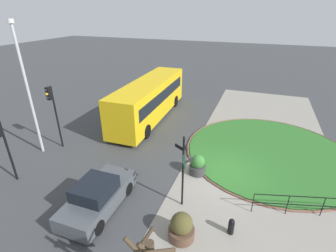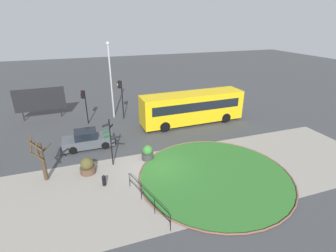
{
  "view_description": "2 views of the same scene",
  "coord_description": "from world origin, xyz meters",
  "px_view_note": "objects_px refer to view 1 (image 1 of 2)",
  "views": [
    {
      "loc": [
        -11.77,
        -1.03,
        8.34
      ],
      "look_at": [
        1.83,
        4.07,
        1.44
      ],
      "focal_mm": 26.57,
      "sensor_mm": 36.0,
      "label": 1
    },
    {
      "loc": [
        -4.61,
        -15.06,
        9.94
      ],
      "look_at": [
        2.01,
        4.0,
        1.38
      ],
      "focal_mm": 27.14,
      "sensor_mm": 36.0,
      "label": 2
    }
  ],
  "objects_px": {
    "bollard_foreground": "(231,226)",
    "planter_near_signpost": "(198,165)",
    "traffic_light_near": "(52,105)",
    "bus_yellow": "(150,99)",
    "car_near_lane": "(98,196)",
    "planter_kerbside": "(181,228)",
    "traffic_light_far": "(2,138)",
    "lamppost_tall": "(27,88)",
    "signpost_directional": "(183,167)"
  },
  "relations": [
    {
      "from": "traffic_light_far",
      "to": "planter_near_signpost",
      "type": "xyz_separation_m",
      "value": [
        4.05,
        -8.95,
        -2.04
      ]
    },
    {
      "from": "bollard_foreground",
      "to": "traffic_light_far",
      "type": "relative_size",
      "value": 0.22
    },
    {
      "from": "traffic_light_far",
      "to": "bus_yellow",
      "type": "bearing_deg",
      "value": 153.06
    },
    {
      "from": "traffic_light_far",
      "to": "planter_kerbside",
      "type": "height_order",
      "value": "traffic_light_far"
    },
    {
      "from": "car_near_lane",
      "to": "planter_near_signpost",
      "type": "distance_m",
      "value": 5.48
    },
    {
      "from": "signpost_directional",
      "to": "bollard_foreground",
      "type": "relative_size",
      "value": 4.83
    },
    {
      "from": "bus_yellow",
      "to": "car_near_lane",
      "type": "distance_m",
      "value": 10.62
    },
    {
      "from": "traffic_light_far",
      "to": "planter_kerbside",
      "type": "xyz_separation_m",
      "value": [
        -0.36,
        -9.43,
        -2.02
      ]
    },
    {
      "from": "lamppost_tall",
      "to": "bus_yellow",
      "type": "bearing_deg",
      "value": -30.35
    },
    {
      "from": "traffic_light_far",
      "to": "planter_near_signpost",
      "type": "bearing_deg",
      "value": 105.25
    },
    {
      "from": "car_near_lane",
      "to": "planter_near_signpost",
      "type": "relative_size",
      "value": 3.56
    },
    {
      "from": "car_near_lane",
      "to": "planter_kerbside",
      "type": "height_order",
      "value": "car_near_lane"
    },
    {
      "from": "bus_yellow",
      "to": "planter_near_signpost",
      "type": "xyz_separation_m",
      "value": [
        -6.19,
        -5.65,
        -1.17
      ]
    },
    {
      "from": "lamppost_tall",
      "to": "planter_near_signpost",
      "type": "height_order",
      "value": "lamppost_tall"
    },
    {
      "from": "bollard_foreground",
      "to": "planter_kerbside",
      "type": "bearing_deg",
      "value": 116.62
    },
    {
      "from": "traffic_light_far",
      "to": "lamppost_tall",
      "type": "bearing_deg",
      "value": -170.17
    },
    {
      "from": "signpost_directional",
      "to": "traffic_light_far",
      "type": "xyz_separation_m",
      "value": [
        -1.41,
        8.91,
        0.46
      ]
    },
    {
      "from": "bollard_foreground",
      "to": "car_near_lane",
      "type": "height_order",
      "value": "car_near_lane"
    },
    {
      "from": "bus_yellow",
      "to": "planter_kerbside",
      "type": "bearing_deg",
      "value": -151.51
    },
    {
      "from": "planter_near_signpost",
      "to": "bus_yellow",
      "type": "bearing_deg",
      "value": 42.39
    },
    {
      "from": "traffic_light_far",
      "to": "planter_near_signpost",
      "type": "distance_m",
      "value": 10.03
    },
    {
      "from": "bollard_foreground",
      "to": "traffic_light_far",
      "type": "bearing_deg",
      "value": 92.79
    },
    {
      "from": "bus_yellow",
      "to": "traffic_light_far",
      "type": "xyz_separation_m",
      "value": [
        -10.24,
        3.3,
        0.87
      ]
    },
    {
      "from": "planter_kerbside",
      "to": "planter_near_signpost",
      "type": "bearing_deg",
      "value": 6.2
    },
    {
      "from": "car_near_lane",
      "to": "traffic_light_near",
      "type": "distance_m",
      "value": 7.17
    },
    {
      "from": "lamppost_tall",
      "to": "planter_kerbside",
      "type": "bearing_deg",
      "value": -107.43
    },
    {
      "from": "bus_yellow",
      "to": "traffic_light_far",
      "type": "height_order",
      "value": "traffic_light_far"
    },
    {
      "from": "bollard_foreground",
      "to": "lamppost_tall",
      "type": "relative_size",
      "value": 0.1
    },
    {
      "from": "planter_near_signpost",
      "to": "planter_kerbside",
      "type": "xyz_separation_m",
      "value": [
        -4.41,
        -0.48,
        0.02
      ]
    },
    {
      "from": "signpost_directional",
      "to": "traffic_light_near",
      "type": "relative_size",
      "value": 0.88
    },
    {
      "from": "traffic_light_far",
      "to": "signpost_directional",
      "type": "bearing_deg",
      "value": 89.87
    },
    {
      "from": "signpost_directional",
      "to": "traffic_light_far",
      "type": "bearing_deg",
      "value": 98.97
    },
    {
      "from": "signpost_directional",
      "to": "bollard_foreground",
      "type": "xyz_separation_m",
      "value": [
        -0.86,
        -2.34,
        -1.72
      ]
    },
    {
      "from": "planter_near_signpost",
      "to": "signpost_directional",
      "type": "bearing_deg",
      "value": 179.13
    },
    {
      "from": "traffic_light_near",
      "to": "planter_kerbside",
      "type": "distance_m",
      "value": 10.75
    },
    {
      "from": "traffic_light_far",
      "to": "car_near_lane",
      "type": "bearing_deg",
      "value": 79.63
    },
    {
      "from": "car_near_lane",
      "to": "planter_near_signpost",
      "type": "height_order",
      "value": "car_near_lane"
    },
    {
      "from": "bollard_foreground",
      "to": "planter_near_signpost",
      "type": "distance_m",
      "value": 4.19
    },
    {
      "from": "planter_kerbside",
      "to": "bollard_foreground",
      "type": "bearing_deg",
      "value": -63.38
    },
    {
      "from": "bollard_foreground",
      "to": "traffic_light_far",
      "type": "distance_m",
      "value": 11.47
    },
    {
      "from": "signpost_directional",
      "to": "bollard_foreground",
      "type": "height_order",
      "value": "signpost_directional"
    },
    {
      "from": "bollard_foreground",
      "to": "lamppost_tall",
      "type": "bearing_deg",
      "value": 79.08
    },
    {
      "from": "traffic_light_near",
      "to": "planter_near_signpost",
      "type": "height_order",
      "value": "traffic_light_near"
    },
    {
      "from": "signpost_directional",
      "to": "planter_near_signpost",
      "type": "xyz_separation_m",
      "value": [
        2.64,
        -0.04,
        -1.58
      ]
    },
    {
      "from": "car_near_lane",
      "to": "planter_kerbside",
      "type": "xyz_separation_m",
      "value": [
        -0.25,
        -4.03,
        -0.14
      ]
    },
    {
      "from": "signpost_directional",
      "to": "bus_yellow",
      "type": "xyz_separation_m",
      "value": [
        8.84,
        5.61,
        -0.42
      ]
    },
    {
      "from": "signpost_directional",
      "to": "traffic_light_near",
      "type": "height_order",
      "value": "traffic_light_near"
    },
    {
      "from": "planter_near_signpost",
      "to": "planter_kerbside",
      "type": "height_order",
      "value": "planter_kerbside"
    },
    {
      "from": "signpost_directional",
      "to": "planter_kerbside",
      "type": "height_order",
      "value": "signpost_directional"
    },
    {
      "from": "planter_kerbside",
      "to": "traffic_light_near",
      "type": "bearing_deg",
      "value": 67.21
    }
  ]
}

